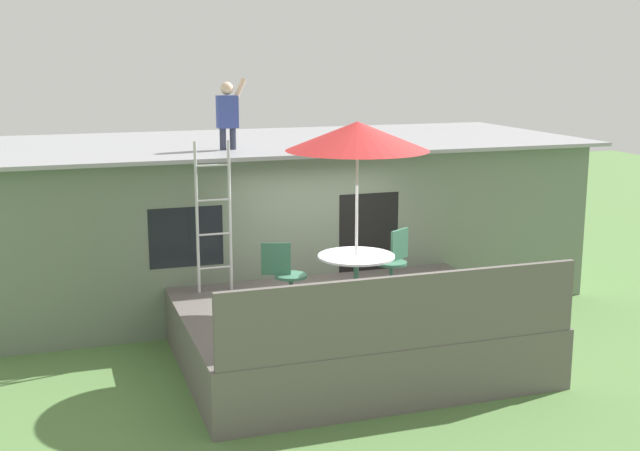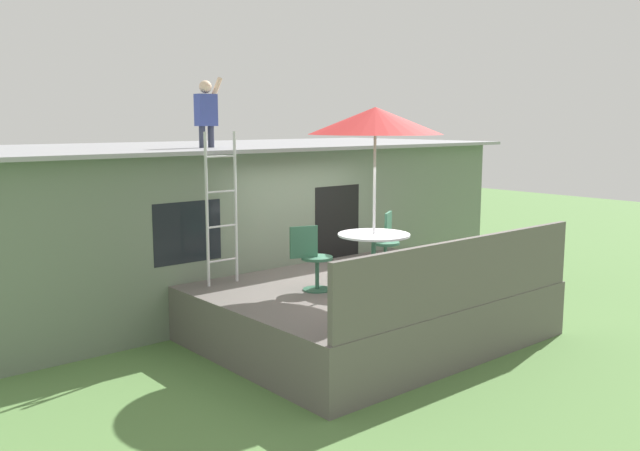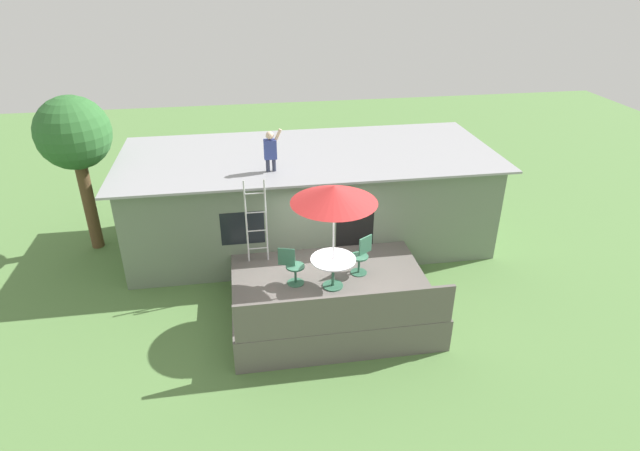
% 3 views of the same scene
% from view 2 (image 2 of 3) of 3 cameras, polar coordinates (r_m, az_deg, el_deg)
% --- Properties ---
extents(ground_plane, '(40.00, 40.00, 0.00)m').
position_cam_2_polar(ground_plane, '(10.23, 3.51, -9.13)').
color(ground_plane, '#567F42').
extents(house, '(10.50, 4.50, 2.73)m').
position_cam_2_polar(house, '(12.70, -7.73, 0.67)').
color(house, slate).
rests_on(house, ground).
extents(deck, '(4.62, 3.85, 0.80)m').
position_cam_2_polar(deck, '(10.11, 3.53, -6.98)').
color(deck, '#605B56').
rests_on(deck, ground).
extents(deck_railing, '(4.52, 0.08, 0.90)m').
position_cam_2_polar(deck_railing, '(8.69, 12.17, -3.99)').
color(deck_railing, '#605B56').
rests_on(deck_railing, deck).
extents(patio_table, '(1.04, 1.04, 0.74)m').
position_cam_2_polar(patio_table, '(9.76, 4.55, -1.62)').
color(patio_table, '#33664C').
rests_on(patio_table, deck).
extents(patio_umbrella, '(1.90, 1.90, 2.54)m').
position_cam_2_polar(patio_umbrella, '(9.60, 4.68, 8.78)').
color(patio_umbrella, silver).
rests_on(patio_umbrella, deck).
extents(step_ladder, '(0.52, 0.04, 2.20)m').
position_cam_2_polar(step_ladder, '(9.78, -8.30, 1.39)').
color(step_ladder, silver).
rests_on(step_ladder, deck).
extents(person_figure, '(0.47, 0.20, 1.11)m').
position_cam_2_polar(person_figure, '(10.98, -9.54, 9.67)').
color(person_figure, '#33384C').
rests_on(person_figure, house).
extents(patio_chair_left, '(0.61, 0.44, 0.92)m').
position_cam_2_polar(patio_chair_left, '(9.39, -0.65, -2.81)').
color(patio_chair_left, '#33664C').
rests_on(patio_chair_left, deck).
extents(patio_chair_right, '(0.57, 0.45, 0.92)m').
position_cam_2_polar(patio_chair_right, '(10.69, 5.61, -1.43)').
color(patio_chair_right, '#33664C').
rests_on(patio_chair_right, deck).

